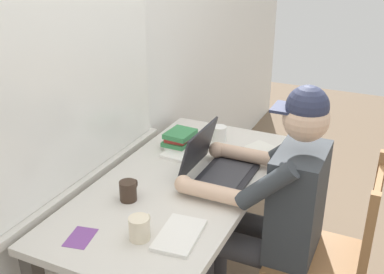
% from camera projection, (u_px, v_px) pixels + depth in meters
% --- Properties ---
extents(back_wall, '(6.00, 0.08, 2.60)m').
position_uv_depth(back_wall, '(93.00, 52.00, 2.08)').
color(back_wall, silver).
rests_on(back_wall, ground).
extents(desk, '(1.42, 0.69, 0.74)m').
position_uv_depth(desk, '(180.00, 200.00, 2.19)').
color(desk, beige).
rests_on(desk, ground).
extents(seated_person, '(0.50, 0.60, 1.24)m').
position_uv_depth(seated_person, '(273.00, 202.00, 2.08)').
color(seated_person, '#33383D').
rests_on(seated_person, ground).
extents(wooden_chair, '(0.42, 0.42, 0.94)m').
position_uv_depth(wooden_chair, '(331.00, 259.00, 2.06)').
color(wooden_chair, olive).
rests_on(wooden_chair, ground).
extents(laptop, '(0.33, 0.29, 0.23)m').
position_uv_depth(laptop, '(215.00, 165.00, 2.17)').
color(laptop, '#232328').
rests_on(laptop, desk).
extents(computer_mouse, '(0.06, 0.10, 0.03)m').
position_uv_depth(computer_mouse, '(242.00, 151.00, 2.40)').
color(computer_mouse, black).
rests_on(computer_mouse, desk).
extents(coffee_mug_white, '(0.12, 0.08, 0.09)m').
position_uv_depth(coffee_mug_white, '(220.00, 134.00, 2.53)').
color(coffee_mug_white, white).
rests_on(coffee_mug_white, desk).
extents(coffee_mug_dark, '(0.11, 0.07, 0.09)m').
position_uv_depth(coffee_mug_dark, '(128.00, 191.00, 1.98)').
color(coffee_mug_dark, '#38281E').
rests_on(coffee_mug_dark, desk).
extents(coffee_mug_spare, '(0.12, 0.08, 0.09)m').
position_uv_depth(coffee_mug_spare, '(140.00, 228.00, 1.73)').
color(coffee_mug_spare, beige).
rests_on(coffee_mug_spare, desk).
extents(book_stack_main, '(0.18, 0.15, 0.09)m').
position_uv_depth(book_stack_main, '(179.00, 139.00, 2.46)').
color(book_stack_main, white).
rests_on(book_stack_main, desk).
extents(paper_pile_near_laptop, '(0.26, 0.22, 0.00)m').
position_uv_depth(paper_pile_near_laptop, '(256.00, 151.00, 2.44)').
color(paper_pile_near_laptop, silver).
rests_on(paper_pile_near_laptop, desk).
extents(paper_pile_back_corner, '(0.20, 0.21, 0.01)m').
position_uv_depth(paper_pile_back_corner, '(184.00, 153.00, 2.39)').
color(paper_pile_back_corner, white).
rests_on(paper_pile_back_corner, desk).
extents(paper_pile_side, '(0.25, 0.17, 0.02)m').
position_uv_depth(paper_pile_side, '(179.00, 235.00, 1.75)').
color(paper_pile_side, white).
rests_on(paper_pile_side, desk).
extents(landscape_photo_print, '(0.15, 0.11, 0.00)m').
position_uv_depth(landscape_photo_print, '(80.00, 238.00, 1.75)').
color(landscape_photo_print, '#7A4293').
rests_on(landscape_photo_print, desk).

